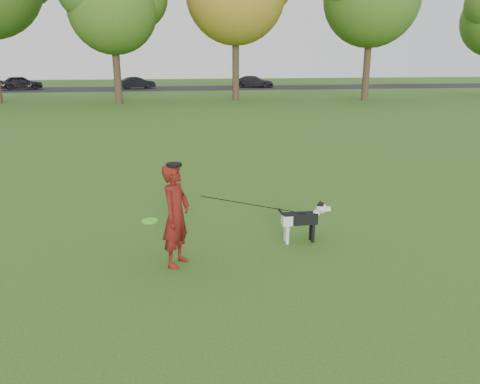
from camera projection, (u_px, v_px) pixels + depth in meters
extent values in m
plane|color=#285116|center=(226.00, 252.00, 7.53)|extent=(120.00, 120.00, 0.00)
cube|color=black|center=(175.00, 88.00, 45.49)|extent=(120.00, 7.00, 0.02)
imported|color=#5F100D|center=(176.00, 216.00, 6.87)|extent=(0.59, 0.67, 1.55)
cube|color=black|center=(300.00, 219.00, 7.83)|extent=(0.58, 0.18, 0.19)
cube|color=silver|center=(287.00, 220.00, 7.80)|extent=(0.16, 0.18, 0.17)
cylinder|color=silver|center=(287.00, 235.00, 7.80)|extent=(0.06, 0.06, 0.32)
cylinder|color=silver|center=(286.00, 232.00, 7.92)|extent=(0.06, 0.06, 0.32)
cylinder|color=black|center=(313.00, 233.00, 7.87)|extent=(0.06, 0.06, 0.32)
cylinder|color=black|center=(311.00, 231.00, 7.99)|extent=(0.06, 0.06, 0.32)
cylinder|color=silver|center=(315.00, 215.00, 7.85)|extent=(0.19, 0.12, 0.21)
sphere|color=silver|center=(321.00, 208.00, 7.83)|extent=(0.18, 0.18, 0.18)
sphere|color=black|center=(321.00, 206.00, 7.82)|extent=(0.14, 0.14, 0.14)
cube|color=silver|center=(327.00, 209.00, 7.85)|extent=(0.12, 0.07, 0.06)
sphere|color=black|center=(331.00, 209.00, 7.86)|extent=(0.04, 0.04, 0.04)
cone|color=black|center=(322.00, 204.00, 7.76)|extent=(0.06, 0.06, 0.07)
cone|color=black|center=(320.00, 202.00, 7.85)|extent=(0.06, 0.06, 0.07)
cylinder|color=black|center=(284.00, 216.00, 7.77)|extent=(0.20, 0.04, 0.27)
cylinder|color=black|center=(312.00, 215.00, 7.84)|extent=(0.13, 0.13, 0.02)
imported|color=black|center=(21.00, 83.00, 43.24)|extent=(4.01, 2.65, 1.27)
imported|color=black|center=(137.00, 83.00, 44.80)|extent=(3.56, 2.09, 1.11)
imported|color=black|center=(254.00, 82.00, 46.47)|extent=(4.17, 2.50, 1.13)
cylinder|color=#42DF1C|center=(150.00, 221.00, 6.69)|extent=(0.23, 0.23, 0.02)
cylinder|color=black|center=(174.00, 165.00, 6.66)|extent=(0.23, 0.23, 0.04)
cylinder|color=#38281C|center=(117.00, 71.00, 30.56)|extent=(0.48, 0.48, 4.20)
sphere|color=#426B1E|center=(112.00, 0.00, 29.34)|extent=(5.60, 5.60, 5.60)
cylinder|color=#38281C|center=(236.00, 64.00, 32.56)|extent=(0.48, 0.48, 5.04)
cylinder|color=#38281C|center=(367.00, 65.00, 32.48)|extent=(0.48, 0.48, 4.83)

